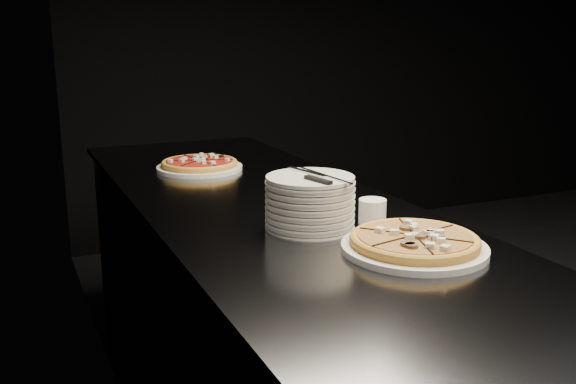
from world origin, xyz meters
name	(u,v)px	position (x,y,z in m)	size (l,w,h in m)	color
wall_left	(139,34)	(-2.50, 0.00, 1.40)	(0.02, 5.00, 2.80)	black
wall_back	(408,32)	(0.00, 2.50, 1.40)	(5.00, 0.02, 2.80)	black
counter	(280,355)	(-2.13, 0.00, 0.46)	(0.74, 2.44, 0.92)	#56575D
pizza_mushroom	(414,243)	(-2.00, -0.47, 0.94)	(0.35, 0.35, 0.04)	white
pizza_tomato	(200,165)	(-2.19, 0.59, 0.94)	(0.35, 0.35, 0.04)	white
plate_stack	(310,202)	(-2.13, -0.20, 0.99)	(0.22, 0.22, 0.13)	white
cutlery	(317,176)	(-2.12, -0.22, 1.06)	(0.07, 0.24, 0.01)	silver
ramekin	(372,210)	(-1.97, -0.23, 0.95)	(0.07, 0.07, 0.06)	silver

